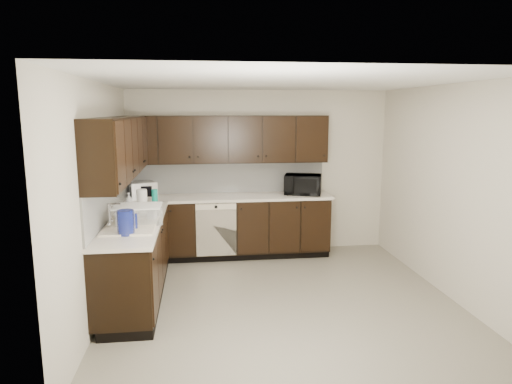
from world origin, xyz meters
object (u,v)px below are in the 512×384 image
(storage_bin, at_px, (138,215))
(blue_pitcher, at_px, (126,223))
(toaster_oven, at_px, (142,190))
(microwave, at_px, (303,184))
(sink, at_px, (131,232))

(storage_bin, relative_size, blue_pitcher, 1.97)
(toaster_oven, bearing_deg, storage_bin, -106.77)
(microwave, relative_size, blue_pitcher, 2.12)
(microwave, height_order, toaster_oven, microwave)
(sink, bearing_deg, microwave, 36.26)
(microwave, bearing_deg, sink, -127.02)
(microwave, relative_size, toaster_oven, 1.46)
(toaster_oven, xyz_separation_m, blue_pitcher, (0.07, -2.02, 0.01))
(sink, distance_m, microwave, 2.87)
(microwave, bearing_deg, storage_bin, -128.98)
(toaster_oven, bearing_deg, blue_pitcher, -109.58)
(toaster_oven, relative_size, storage_bin, 0.74)
(toaster_oven, bearing_deg, sink, -109.27)
(sink, relative_size, storage_bin, 1.63)
(microwave, xyz_separation_m, toaster_oven, (-2.38, 0.01, -0.03))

